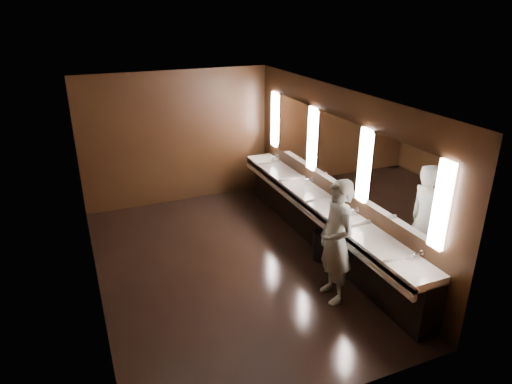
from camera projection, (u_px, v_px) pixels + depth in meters
floor at (226, 266)px, 7.54m from camera, size 6.00×6.00×0.00m
ceiling at (221, 96)px, 6.47m from camera, size 4.00×6.00×0.02m
wall_back at (177, 138)px, 9.56m from camera, size 4.00×0.02×2.80m
wall_front at (325, 294)px, 4.45m from camera, size 4.00×0.02×2.80m
wall_left at (87, 209)px, 6.29m from camera, size 0.02×6.00×2.80m
wall_right at (336, 171)px, 7.72m from camera, size 0.02×6.00×2.80m
sink_counter at (322, 221)px, 8.00m from camera, size 0.55×5.40×1.01m
mirror_band at (336, 151)px, 7.58m from camera, size 0.06×5.03×1.15m
person at (336, 242)px, 6.41m from camera, size 0.48×0.70×1.84m
trash_bin at (323, 246)px, 7.66m from camera, size 0.40×0.40×0.51m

